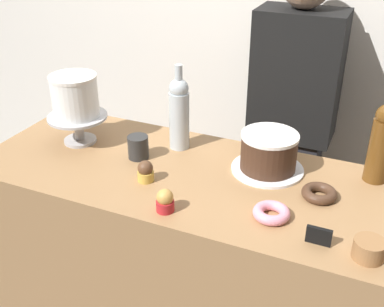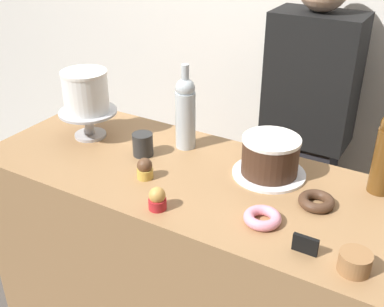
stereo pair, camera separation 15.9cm
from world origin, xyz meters
The scene contains 15 objects.
back_wall centered at (0.00, 0.88, 1.30)m, with size 6.00×0.05×2.60m.
display_counter centered at (0.00, 0.00, 0.47)m, with size 1.55×0.61×0.94m.
cake_stand_pedestal centered at (-0.50, 0.05, 1.02)m, with size 0.23×0.23×0.11m.
white_layer_cake centered at (-0.50, 0.05, 1.14)m, with size 0.18×0.18×0.16m.
silver_serving_platter centered at (0.23, 0.13, 0.95)m, with size 0.25×0.25×0.01m.
chocolate_round_cake centered at (0.23, 0.13, 1.02)m, with size 0.20×0.20×0.13m.
wine_bottle_clear centered at (-0.13, 0.17, 1.09)m, with size 0.08×0.08×0.33m.
cupcake_caramel centered at (0.01, -0.23, 0.98)m, with size 0.06×0.06×0.07m.
cupcake_chocolate centered at (-0.13, -0.10, 0.98)m, with size 0.06×0.06×0.07m.
donut_chocolate centered at (0.43, 0.03, 0.96)m, with size 0.11×0.11×0.03m.
donut_pink centered at (0.32, -0.14, 0.96)m, with size 0.11×0.11×0.03m.
cookie_stack centered at (0.60, -0.21, 0.97)m, with size 0.08×0.08×0.05m.
price_sign_chalkboard centered at (0.47, -0.20, 0.97)m, with size 0.07×0.01×0.05m.
coffee_cup_ceramic centered at (-0.23, 0.03, 0.99)m, with size 0.08×0.08×0.09m.
barista_figure centered at (0.20, 0.64, 0.84)m, with size 0.36×0.22×1.60m.
Camera 2 is at (0.71, -1.21, 1.78)m, focal length 44.13 mm.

